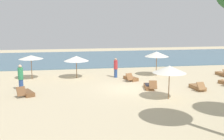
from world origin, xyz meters
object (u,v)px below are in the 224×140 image
umbrella_3 (31,57)px  lounger_0 (27,93)px  lounger_3 (149,86)px  umbrella_1 (157,54)px  lounger_6 (131,78)px  umbrella_2 (76,58)px  umbrella_0 (170,69)px  person_0 (21,78)px  person_2 (116,68)px  lounger_1 (223,74)px  lounger_5 (198,87)px

umbrella_3 → lounger_0: size_ratio=1.22×
lounger_3 → umbrella_1: bearing=65.7°
lounger_6 → umbrella_2: bearing=159.3°
umbrella_0 → person_0: 10.63m
person_2 → umbrella_1: bearing=3.4°
lounger_3 → lounger_6: 3.20m
lounger_1 → umbrella_3: bearing=175.4°
umbrella_3 → umbrella_1: bearing=-1.4°
lounger_1 → lounger_3: 8.96m
umbrella_1 → umbrella_2: umbrella_1 is taller
person_2 → umbrella_0: bearing=-73.5°
lounger_3 → lounger_5: bearing=-13.6°
lounger_1 → person_0: (-17.61, -2.57, 0.80)m
person_0 → person_2: size_ratio=1.10×
umbrella_2 → lounger_0: 6.58m
lounger_6 → umbrella_1: bearing=29.5°
person_0 → umbrella_1: bearing=17.8°
lounger_1 → umbrella_2: bearing=174.7°
lounger_3 → lounger_5: 3.60m
umbrella_3 → lounger_1: size_ratio=1.23×
lounger_0 → person_2: 8.66m
umbrella_2 → lounger_1: 13.57m
umbrella_1 → umbrella_2: (-7.34, 0.12, -0.25)m
umbrella_0 → lounger_1: bearing=39.7°
lounger_1 → lounger_0: bearing=-166.8°
lounger_6 → person_0: size_ratio=0.92×
umbrella_2 → person_2: umbrella_2 is taller
lounger_1 → lounger_3: lounger_3 is taller
umbrella_1 → lounger_5: umbrella_1 is taller
person_0 → lounger_3: bearing=-6.2°
lounger_5 → lounger_1: bearing=43.3°
umbrella_0 → umbrella_1: umbrella_1 is taller
lounger_3 → person_2: person_2 is taller
umbrella_3 → lounger_5: bearing=-24.9°
umbrella_0 → umbrella_3: 12.35m
lounger_0 → lounger_3: 8.85m
umbrella_2 → lounger_6: size_ratio=1.24×
lounger_5 → person_2: 7.51m
umbrella_2 → lounger_3: bearing=-43.0°
umbrella_1 → lounger_6: size_ratio=1.27×
umbrella_0 → lounger_5: 4.08m
umbrella_1 → lounger_1: (6.07, -1.13, -1.84)m
person_0 → person_2: bearing=24.4°
person_2 → lounger_3: bearing=-68.9°
person_0 → person_2: (7.67, 3.48, -0.09)m
umbrella_0 → umbrella_1: size_ratio=0.99×
lounger_3 → person_0: bearing=173.8°
lounger_5 → lounger_6: lounger_6 is taller
lounger_5 → umbrella_1: bearing=103.8°
lounger_0 → person_0: size_ratio=0.89×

